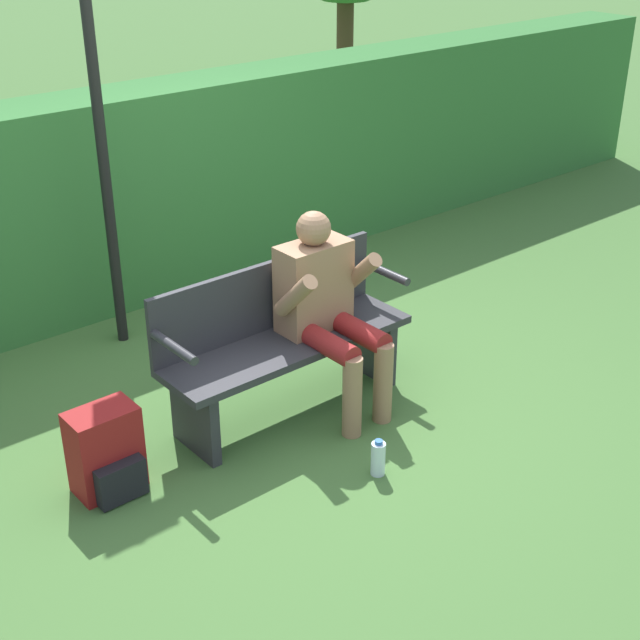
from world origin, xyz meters
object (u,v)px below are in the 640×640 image
object	(u,v)px
backpack	(107,453)
signpost	(99,116)
person_seated	(326,303)
park_bench	(282,339)
water_bottle	(378,458)

from	to	relation	value
backpack	signpost	distance (m)	2.11
person_seated	backpack	xyz separation A→B (m)	(-1.40, 0.06, -0.43)
person_seated	signpost	world-z (taller)	signpost
signpost	park_bench	bearing A→B (deg)	-76.90
park_bench	backpack	bearing A→B (deg)	-176.89
water_bottle	signpost	distance (m)	2.64
person_seated	water_bottle	size ratio (longest dim) A/B	5.57
park_bench	person_seated	distance (m)	0.33
water_bottle	backpack	bearing A→B (deg)	145.22
backpack	signpost	bearing A→B (deg)	58.97
person_seated	water_bottle	bearing A→B (deg)	-109.62
backpack	signpost	size ratio (longest dim) A/B	0.17
person_seated	backpack	size ratio (longest dim) A/B	2.53
person_seated	signpost	distance (m)	1.81
park_bench	person_seated	size ratio (longest dim) A/B	1.31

